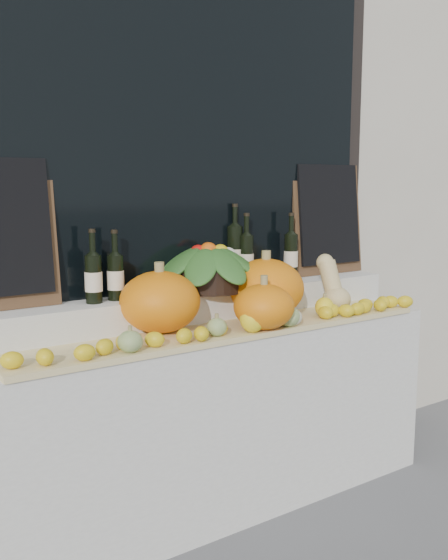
{
  "coord_description": "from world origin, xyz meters",
  "views": [
    {
      "loc": [
        -1.59,
        -0.85,
        1.56
      ],
      "look_at": [
        0.0,
        1.45,
        1.12
      ],
      "focal_mm": 40.0,
      "sensor_mm": 36.0,
      "label": 1
    }
  ],
  "objects_px": {
    "butternut_squash": "(333,287)",
    "wine_bottle_tall": "(235,254)",
    "pumpkin_right": "(266,288)",
    "produce_bowl": "(209,266)",
    "pumpkin_left": "(160,302)"
  },
  "relations": [
    {
      "from": "butternut_squash",
      "to": "wine_bottle_tall",
      "type": "distance_m",
      "value": 0.53
    },
    {
      "from": "pumpkin_right",
      "to": "produce_bowl",
      "type": "relative_size",
      "value": 0.64
    },
    {
      "from": "pumpkin_left",
      "to": "butternut_squash",
      "type": "xyz_separation_m",
      "value": [
        0.95,
        -0.1,
        -0.01
      ]
    },
    {
      "from": "pumpkin_right",
      "to": "wine_bottle_tall",
      "type": "bearing_deg",
      "value": 93.38
    },
    {
      "from": "produce_bowl",
      "to": "pumpkin_right",
      "type": "bearing_deg",
      "value": -35.28
    },
    {
      "from": "pumpkin_left",
      "to": "produce_bowl",
      "type": "xyz_separation_m",
      "value": [
        0.35,
        0.15,
        0.12
      ]
    },
    {
      "from": "pumpkin_left",
      "to": "butternut_squash",
      "type": "height_order",
      "value": "butternut_squash"
    },
    {
      "from": "pumpkin_right",
      "to": "produce_bowl",
      "type": "distance_m",
      "value": 0.3
    },
    {
      "from": "butternut_squash",
      "to": "pumpkin_left",
      "type": "bearing_deg",
      "value": 174.17
    },
    {
      "from": "pumpkin_left",
      "to": "produce_bowl",
      "type": "bearing_deg",
      "value": 22.48
    },
    {
      "from": "pumpkin_right",
      "to": "butternut_squash",
      "type": "height_order",
      "value": "butternut_squash"
    },
    {
      "from": "produce_bowl",
      "to": "wine_bottle_tall",
      "type": "height_order",
      "value": "wine_bottle_tall"
    },
    {
      "from": "pumpkin_left",
      "to": "butternut_squash",
      "type": "relative_size",
      "value": 1.23
    },
    {
      "from": "pumpkin_right",
      "to": "butternut_squash",
      "type": "bearing_deg",
      "value": -12.16
    },
    {
      "from": "pumpkin_left",
      "to": "produce_bowl",
      "type": "relative_size",
      "value": 0.61
    }
  ]
}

